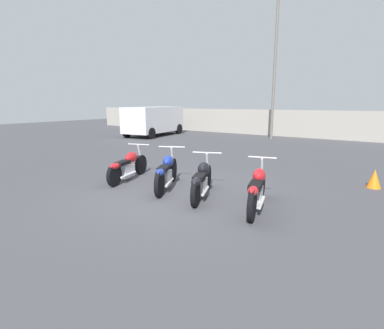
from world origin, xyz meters
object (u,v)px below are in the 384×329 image
at_px(motorcycle_slot_3, 257,190).
at_px(traffic_cone_near, 374,179).
at_px(motorcycle_slot_2, 202,180).
at_px(light_pole_left, 275,55).
at_px(parked_van, 154,120).
at_px(motorcycle_slot_1, 166,172).
at_px(motorcycle_slot_0, 128,166).

relative_size(motorcycle_slot_3, traffic_cone_near, 4.16).
distance_m(motorcycle_slot_2, traffic_cone_near, 4.66).
height_order(light_pole_left, motorcycle_slot_2, light_pole_left).
xyz_separation_m(parked_van, traffic_cone_near, (13.46, -6.27, -0.84)).
height_order(light_pole_left, parked_van, light_pole_left).
relative_size(light_pole_left, motorcycle_slot_1, 4.32).
xyz_separation_m(light_pole_left, traffic_cone_near, (6.19, -8.96, -4.73)).
bearing_deg(motorcycle_slot_1, parked_van, 107.02).
bearing_deg(motorcycle_slot_0, parked_van, 112.05).
distance_m(motorcycle_slot_1, motorcycle_slot_3, 2.57).
height_order(motorcycle_slot_1, motorcycle_slot_3, motorcycle_slot_1).
bearing_deg(motorcycle_slot_3, light_pole_left, 94.00).
height_order(motorcycle_slot_3, parked_van, parked_van).
distance_m(motorcycle_slot_3, parked_van, 15.07).
bearing_deg(motorcycle_slot_1, light_pole_left, 71.64).
bearing_deg(motorcycle_slot_3, traffic_cone_near, 45.43).
bearing_deg(light_pole_left, motorcycle_slot_2, -76.70).
distance_m(motorcycle_slot_0, motorcycle_slot_3, 4.06).
xyz_separation_m(motorcycle_slot_3, traffic_cone_near, (1.87, 3.35, -0.19)).
xyz_separation_m(light_pole_left, motorcycle_slot_1, (1.75, -12.19, -4.54)).
xyz_separation_m(motorcycle_slot_0, motorcycle_slot_3, (4.05, -0.17, 0.02)).
xyz_separation_m(motorcycle_slot_1, motorcycle_slot_3, (2.56, -0.12, -0.01)).
distance_m(light_pole_left, motorcycle_slot_3, 13.81).
bearing_deg(parked_van, motorcycle_slot_3, -48.37).
height_order(motorcycle_slot_1, parked_van, parked_van).
bearing_deg(traffic_cone_near, motorcycle_slot_1, -144.01).
xyz_separation_m(motorcycle_slot_2, parked_van, (-10.17, 9.57, 0.67)).
distance_m(motorcycle_slot_0, traffic_cone_near, 6.73).
bearing_deg(motorcycle_slot_2, parked_van, 114.59).
relative_size(motorcycle_slot_1, motorcycle_slot_3, 0.97).
distance_m(motorcycle_slot_2, motorcycle_slot_3, 1.42).
xyz_separation_m(light_pole_left, motorcycle_slot_0, (0.26, -12.14, -4.56)).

